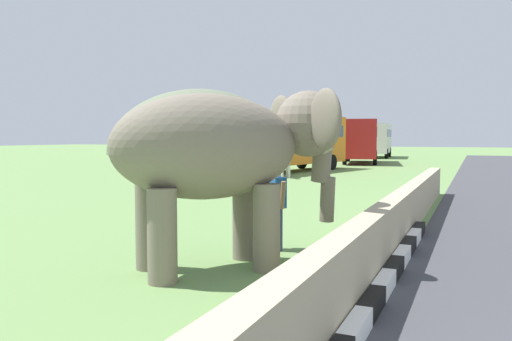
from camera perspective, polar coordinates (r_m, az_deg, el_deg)
barrier_parapet at (r=6.59m, az=10.46°, el=-10.87°), size 28.00×0.36×1.00m
elephant at (r=8.30m, az=-3.17°, el=2.34°), size 3.88×3.79×2.97m
person_handler at (r=9.68m, az=2.30°, el=-3.53°), size 0.51×0.55×1.66m
bus_orange at (r=31.59m, az=3.85°, el=3.65°), size 10.23×4.83×3.50m
bus_red at (r=42.61m, az=11.71°, el=3.61°), size 8.86×4.00×3.50m
bus_white at (r=54.66m, az=13.44°, el=3.61°), size 8.43×3.29×3.50m
cow_near at (r=26.99m, az=3.27°, el=1.05°), size 1.87×1.24×1.23m
hill_east at (r=68.15m, az=-6.05°, el=1.96°), size 27.82×22.26×16.92m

